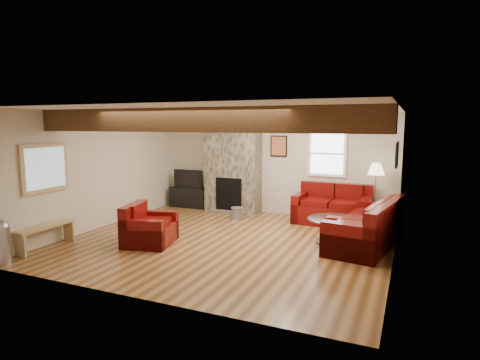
% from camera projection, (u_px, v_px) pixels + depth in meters
% --- Properties ---
extents(room, '(8.00, 8.00, 8.00)m').
position_uv_depth(room, '(226.00, 177.00, 7.55)').
color(room, brown).
rests_on(room, ground).
extents(floor, '(6.00, 6.00, 0.00)m').
position_uv_depth(floor, '(227.00, 241.00, 7.72)').
color(floor, brown).
rests_on(floor, ground).
extents(oak_beam, '(6.00, 0.36, 0.38)m').
position_uv_depth(oak_beam, '(192.00, 120.00, 6.26)').
color(oak_beam, '#371F10').
rests_on(oak_beam, room).
extents(chimney_breast, '(1.40, 0.67, 2.50)m').
position_uv_depth(chimney_breast, '(233.00, 164.00, 10.21)').
color(chimney_breast, '#39342C').
rests_on(chimney_breast, floor).
extents(back_window, '(0.90, 0.08, 1.10)m').
position_uv_depth(back_window, '(327.00, 154.00, 9.44)').
color(back_window, white).
rests_on(back_window, room).
extents(hatch_window, '(0.08, 1.00, 0.90)m').
position_uv_depth(hatch_window, '(45.00, 168.00, 7.32)').
color(hatch_window, tan).
rests_on(hatch_window, room).
extents(ceiling_dome, '(0.40, 0.40, 0.18)m').
position_uv_depth(ceiling_dome, '(287.00, 114.00, 7.84)').
color(ceiling_dome, white).
rests_on(ceiling_dome, room).
extents(artwork_back, '(0.42, 0.06, 0.52)m').
position_uv_depth(artwork_back, '(279.00, 146.00, 9.89)').
color(artwork_back, black).
rests_on(artwork_back, room).
extents(artwork_right, '(0.06, 0.55, 0.42)m').
position_uv_depth(artwork_right, '(397.00, 154.00, 6.59)').
color(artwork_right, black).
rests_on(artwork_right, room).
extents(sofa_three, '(1.29, 2.34, 0.85)m').
position_uv_depth(sofa_three, '(366.00, 223.00, 7.41)').
color(sofa_three, '#470A05').
rests_on(sofa_three, floor).
extents(loveseat, '(1.70, 1.03, 0.88)m').
position_uv_depth(loveseat, '(332.00, 204.00, 9.06)').
color(loveseat, '#470A05').
rests_on(loveseat, floor).
extents(armchair_red, '(1.02, 1.10, 0.76)m').
position_uv_depth(armchair_red, '(150.00, 224.00, 7.52)').
color(armchair_red, '#470A05').
rests_on(armchair_red, floor).
extents(coffee_table, '(0.97, 0.97, 0.51)m').
position_uv_depth(coffee_table, '(333.00, 231.00, 7.59)').
color(coffee_table, '#442816').
rests_on(coffee_table, floor).
extents(tv_cabinet, '(1.07, 0.43, 0.54)m').
position_uv_depth(tv_cabinet, '(190.00, 197.00, 10.89)').
color(tv_cabinet, black).
rests_on(tv_cabinet, floor).
extents(television, '(0.85, 0.11, 0.49)m').
position_uv_depth(television, '(190.00, 178.00, 10.81)').
color(television, black).
rests_on(television, tv_cabinet).
extents(floor_lamp, '(0.36, 0.36, 1.41)m').
position_uv_depth(floor_lamp, '(376.00, 172.00, 8.68)').
color(floor_lamp, '#AD9748').
rests_on(floor_lamp, floor).
extents(pine_bench, '(0.27, 1.15, 0.43)m').
position_uv_depth(pine_bench, '(46.00, 237.00, 7.27)').
color(pine_bench, tan).
rests_on(pine_bench, floor).
extents(pedal_bin, '(0.38, 0.38, 0.74)m').
position_uv_depth(pedal_bin, '(1.00, 241.00, 6.46)').
color(pedal_bin, '#A4A3A8').
rests_on(pedal_bin, floor).
extents(coal_bucket, '(0.30, 0.30, 0.29)m').
position_uv_depth(coal_bucket, '(237.00, 213.00, 9.53)').
color(coal_bucket, slate).
rests_on(coal_bucket, floor).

